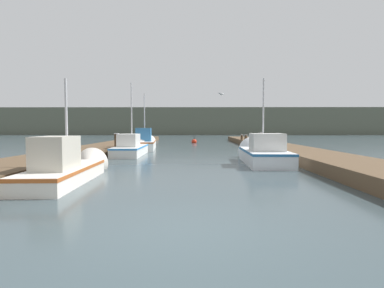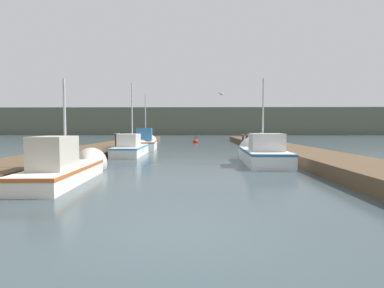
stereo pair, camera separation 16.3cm
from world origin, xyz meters
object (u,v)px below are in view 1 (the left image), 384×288
at_px(fishing_boat_2, 133,148).
at_px(seagull_lead, 221,94).
at_px(fishing_boat_3, 145,143).
at_px(mooring_piling_0, 246,141).
at_px(fishing_boat_1, 261,153).
at_px(channel_buoy, 194,142).
at_px(mooring_piling_2, 242,140).
at_px(fishing_boat_0, 69,167).
at_px(mooring_piling_3, 261,142).
at_px(mooring_piling_1, 117,144).

distance_m(fishing_boat_2, seagull_lead, 6.62).
relative_size(fishing_boat_3, mooring_piling_0, 5.95).
relative_size(fishing_boat_1, channel_buoy, 5.38).
distance_m(mooring_piling_2, channel_buoy, 5.69).
distance_m(channel_buoy, seagull_lead, 14.92).
distance_m(fishing_boat_0, mooring_piling_3, 14.79).
height_order(fishing_boat_2, seagull_lead, fishing_boat_2).
relative_size(fishing_boat_1, mooring_piling_3, 4.13).
xyz_separation_m(mooring_piling_3, seagull_lead, (-3.09, -2.91, 3.08)).
bearing_deg(fishing_boat_2, fishing_boat_1, -32.54).
distance_m(fishing_boat_0, mooring_piling_0, 19.23).
relative_size(fishing_boat_3, mooring_piling_2, 6.34).
xyz_separation_m(fishing_boat_0, fishing_boat_2, (0.08, 9.63, -0.01)).
bearing_deg(fishing_boat_2, mooring_piling_3, 12.78).
height_order(fishing_boat_1, channel_buoy, fishing_boat_1).
distance_m(fishing_boat_2, mooring_piling_1, 1.07).
xyz_separation_m(fishing_boat_1, mooring_piling_0, (1.25, 11.96, 0.08)).
distance_m(fishing_boat_3, mooring_piling_2, 10.46).
bearing_deg(mooring_piling_0, fishing_boat_0, -116.77).
relative_size(fishing_boat_2, mooring_piling_3, 4.35).
bearing_deg(fishing_boat_3, mooring_piling_2, 28.42).
bearing_deg(fishing_boat_0, fishing_boat_2, 87.10).
bearing_deg(mooring_piling_0, seagull_lead, -109.55).
bearing_deg(mooring_piling_2, fishing_boat_1, -95.18).
xyz_separation_m(mooring_piling_0, mooring_piling_1, (-9.63, -7.51, 0.13)).
xyz_separation_m(mooring_piling_1, mooring_piling_3, (9.80, 2.20, 0.03)).
bearing_deg(fishing_boat_1, mooring_piling_1, 153.92).
bearing_deg(mooring_piling_2, mooring_piling_3, -89.59).
relative_size(mooring_piling_1, mooring_piling_2, 1.32).
relative_size(fishing_boat_3, seagull_lead, 12.84).
relative_size(fishing_boat_2, mooring_piling_1, 4.53).
bearing_deg(mooring_piling_2, mooring_piling_1, -132.69).
relative_size(fishing_boat_1, fishing_boat_2, 0.95).
distance_m(fishing_boat_3, channel_buoy, 9.75).
bearing_deg(mooring_piling_2, fishing_boat_2, -129.40).
xyz_separation_m(mooring_piling_2, mooring_piling_3, (0.06, -8.36, 0.19)).
bearing_deg(seagull_lead, fishing_boat_2, 122.46).
relative_size(mooring_piling_0, mooring_piling_1, 0.81).
relative_size(fishing_boat_3, mooring_piling_3, 4.61).
xyz_separation_m(mooring_piling_2, channel_buoy, (-4.76, 3.10, -0.35)).
bearing_deg(seagull_lead, fishing_boat_3, 85.34).
height_order(channel_buoy, seagull_lead, seagull_lead).
distance_m(fishing_boat_1, seagull_lead, 5.27).
height_order(fishing_boat_2, mooring_piling_0, fishing_boat_2).
distance_m(fishing_boat_0, fishing_boat_1, 9.06).
bearing_deg(fishing_boat_0, mooring_piling_2, 64.09).
relative_size(fishing_boat_1, mooring_piling_1, 4.29).
bearing_deg(fishing_boat_3, mooring_piling_3, -21.58).
bearing_deg(mooring_piling_1, channel_buoy, 69.97).
height_order(fishing_boat_2, mooring_piling_2, fishing_boat_2).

